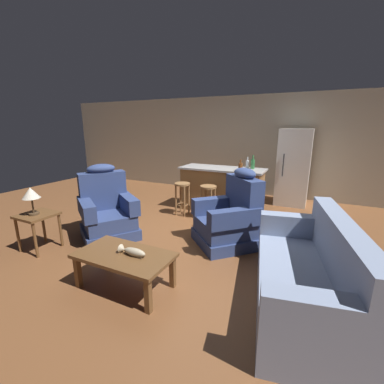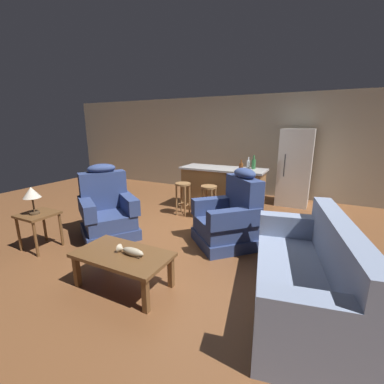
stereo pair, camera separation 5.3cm
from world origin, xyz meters
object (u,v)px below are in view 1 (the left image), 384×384
table_lamp (31,194)px  bar_stool_middle (208,196)px  couch (308,276)px  bottle_tall_green (240,167)px  fish_figurine (132,252)px  end_table (38,220)px  refrigerator (293,167)px  recliner_near_lamp (107,211)px  recliner_near_island (230,218)px  bar_stool_left (182,193)px  bar_stool_right (237,200)px  bottle_short_amber (247,164)px  bottle_wine_dark (253,164)px  coffee_table (124,258)px  kitchen_island (222,189)px

table_lamp → bar_stool_middle: (1.77, 2.37, -0.40)m
couch → bottle_tall_green: (-1.39, 2.33, 0.70)m
fish_figurine → end_table: 1.90m
refrigerator → end_table: bearing=-127.1°
fish_figurine → recliner_near_lamp: recliner_near_lamp is taller
recliner_near_lamp → table_lamp: bearing=-87.9°
bottle_tall_green → couch: bearing=-59.1°
recliner_near_island → bar_stool_left: bearing=-79.2°
recliner_near_lamp → bar_stool_right: bearing=73.6°
recliner_near_island → bottle_short_amber: 1.84m
fish_figurine → bottle_wine_dark: size_ratio=1.21×
end_table → fish_figurine: bearing=-5.1°
bar_stool_right → bottle_short_amber: 1.01m
end_table → bottle_wine_dark: size_ratio=1.98×
bar_stool_left → bar_stool_middle: size_ratio=1.00×
couch → table_lamp: table_lamp is taller
fish_figurine → bottle_tall_green: 2.96m
bottle_wine_dark → table_lamp: bearing=-127.6°
recliner_near_island → end_table: (-2.51, -1.44, 0.04)m
bar_stool_right → bottle_short_amber: size_ratio=2.88×
coffee_table → bar_stool_middle: 2.52m
coffee_table → bar_stool_left: (-0.60, 2.52, 0.11)m
bottle_tall_green → bottle_wine_dark: size_ratio=0.82×
bar_stool_right → coffee_table: bearing=-102.6°
table_lamp → bar_stool_left: table_lamp is taller
recliner_near_island → bottle_wine_dark: bearing=-132.7°
fish_figurine → bottle_tall_green: bottle_tall_green is taller
recliner_near_island → bottle_short_amber: bearing=-128.7°
kitchen_island → recliner_near_lamp: bearing=-121.0°
bar_stool_left → bottle_short_amber: (1.12, 0.84, 0.57)m
bar_stool_right → bottle_wine_dark: bottle_wine_dark is taller
fish_figurine → bar_stool_middle: 2.50m
couch → kitchen_island: (-1.86, 2.58, 0.14)m
fish_figurine → bar_stool_middle: (-0.13, 2.50, 0.01)m
recliner_near_island → bottle_wine_dark: size_ratio=4.25×
recliner_near_lamp → recliner_near_island: size_ratio=1.00×
recliner_near_lamp → couch: bearing=25.5°
coffee_table → recliner_near_island: (0.72, 1.63, 0.06)m
bar_stool_left → recliner_near_island: bearing=-33.9°
couch → recliner_near_island: (-1.17, 1.07, 0.08)m
bottle_short_amber → bar_stool_left: bearing=-143.3°
recliner_near_island → bar_stool_middle: size_ratio=1.76×
coffee_table → bottle_tall_green: (0.50, 2.89, 0.67)m
bar_stool_left → bottle_wine_dark: size_ratio=2.41×
recliner_near_lamp → kitchen_island: 2.47m
recliner_near_lamp → bar_stool_right: size_ratio=1.76×
coffee_table → bar_stool_middle: size_ratio=1.62×
coffee_table → recliner_near_lamp: size_ratio=0.92×
recliner_near_lamp → recliner_near_island: bearing=51.0°
couch → bar_stool_left: (-2.49, 1.95, 0.13)m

